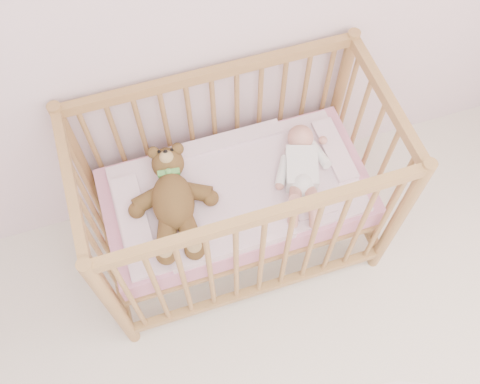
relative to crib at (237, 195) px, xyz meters
name	(u,v)px	position (x,y,z in m)	size (l,w,h in m)	color
crib	(237,195)	(0.00, 0.00, 0.00)	(1.36, 0.76, 1.00)	#A67C46
mattress	(237,197)	(0.00, 0.00, -0.01)	(1.22, 0.62, 0.13)	pink
blanket	(237,189)	(0.00, 0.00, 0.06)	(1.10, 0.58, 0.06)	pink
baby	(302,167)	(0.30, -0.02, 0.14)	(0.26, 0.54, 0.13)	silver
teddy_bear	(173,202)	(-0.29, -0.02, 0.15)	(0.41, 0.58, 0.16)	brown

